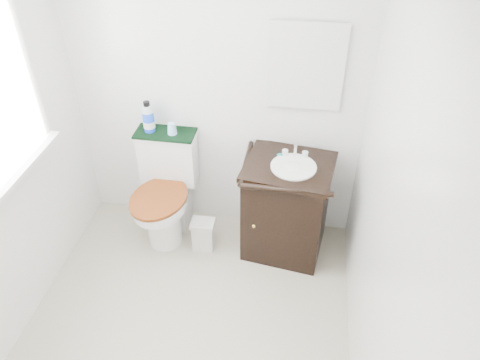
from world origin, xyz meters
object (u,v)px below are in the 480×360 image
(toilet, at_px, (167,194))
(vanity, at_px, (286,206))
(cup, at_px, (172,129))
(mouthwash_bottle, at_px, (148,118))
(trash_bin, at_px, (203,234))

(toilet, height_order, vanity, vanity)
(toilet, distance_m, cup, 0.57)
(vanity, relative_size, mouthwash_bottle, 3.70)
(trash_bin, bearing_deg, cup, 133.89)
(mouthwash_bottle, relative_size, cup, 2.77)
(toilet, height_order, trash_bin, toilet)
(toilet, relative_size, vanity, 0.94)
(trash_bin, distance_m, mouthwash_bottle, 1.01)
(toilet, relative_size, mouthwash_bottle, 3.49)
(vanity, xyz_separation_m, trash_bin, (-0.64, -0.10, -0.29))
(toilet, distance_m, trash_bin, 0.44)
(cup, bearing_deg, trash_bin, -46.11)
(toilet, bearing_deg, vanity, -3.57)
(trash_bin, bearing_deg, toilet, 153.50)
(trash_bin, height_order, mouthwash_bottle, mouthwash_bottle)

